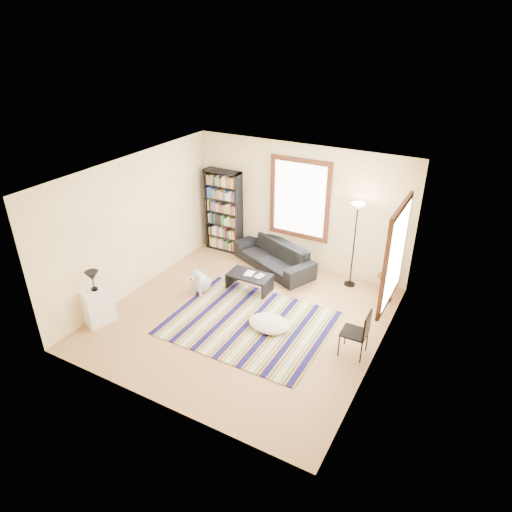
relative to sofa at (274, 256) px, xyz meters
The scene contains 21 objects.
floor 2.12m from the sofa, 79.13° to the right, with size 5.00×5.00×0.10m, color #A4744B.
ceiling 3.30m from the sofa, 79.13° to the right, with size 5.00×5.00×0.10m, color white.
wall_back 1.27m from the sofa, 51.78° to the left, with size 5.00×0.10×2.80m, color #FFE7AB.
wall_front 4.75m from the sofa, 85.11° to the right, with size 5.00×0.10×2.80m, color #FFE7AB.
wall_left 3.17m from the sofa, 136.45° to the right, with size 0.10×5.00×2.80m, color #FFE7AB.
wall_right 3.75m from the sofa, 34.85° to the right, with size 0.10×5.00×2.80m, color #FFE7AB.
window_back 1.42m from the sofa, 46.85° to the left, with size 1.20×0.06×1.60m, color white.
window_right 3.39m from the sofa, 23.58° to the right, with size 0.06×1.20×1.60m, color white.
rug 2.25m from the sofa, 75.13° to the right, with size 2.92×2.33×0.02m, color #0F0C40.
sofa is the anchor object (origin of this frame).
bookshelf 1.67m from the sofa, 169.71° to the left, with size 0.90×0.30×2.00m, color black.
coffee_table 1.10m from the sofa, 90.48° to the right, with size 0.90×0.50×0.36m, color black.
book_a 1.10m from the sofa, 95.68° to the right, with size 0.24×0.18×0.02m, color beige.
book_b 1.06m from the sofa, 82.34° to the right, with size 0.15×0.21×0.02m, color beige.
floor_cushion 2.33m from the sofa, 65.00° to the right, with size 0.80×0.60×0.20m, color white.
floor_lamp 1.89m from the sofa, ahead, with size 0.30×0.30×1.86m, color black, non-canonical shape.
side_table 2.60m from the sofa, ahead, with size 0.40×0.40×0.54m, color #4C1E13.
folding_chair 3.28m from the sofa, 39.01° to the right, with size 0.42×0.40×0.86m, color black.
white_cabinet 3.95m from the sofa, 118.86° to the right, with size 0.38×0.50×0.70m, color white.
table_lamp 3.99m from the sofa, 118.86° to the right, with size 0.24×0.24×0.38m, color black, non-canonical shape.
dog 1.85m from the sofa, 117.77° to the right, with size 0.44×0.61×0.61m, color #B6B6B6, non-canonical shape.
Camera 1 is at (3.67, -6.18, 5.07)m, focal length 32.00 mm.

